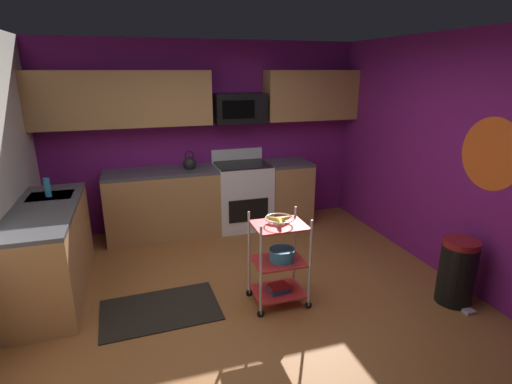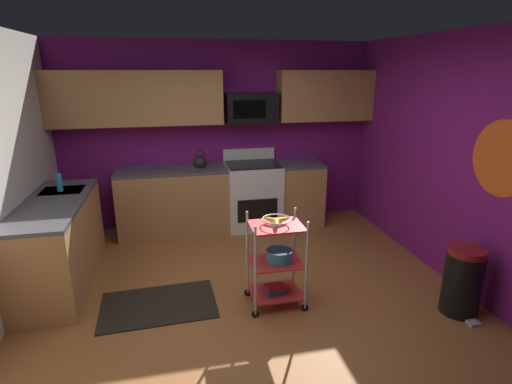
% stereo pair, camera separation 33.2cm
% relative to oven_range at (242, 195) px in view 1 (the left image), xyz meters
% --- Properties ---
extents(floor, '(4.40, 4.80, 0.04)m').
position_rel_oven_range_xyz_m(floor, '(-0.43, -2.10, -0.50)').
color(floor, '#995B2D').
rests_on(floor, ground).
extents(wall_back, '(4.52, 0.06, 2.60)m').
position_rel_oven_range_xyz_m(wall_back, '(-0.43, 0.33, 0.82)').
color(wall_back, '#751970').
rests_on(wall_back, ground).
extents(wall_right, '(0.06, 4.80, 2.60)m').
position_rel_oven_range_xyz_m(wall_right, '(1.80, -2.10, 0.82)').
color(wall_right, '#751970').
rests_on(wall_right, ground).
extents(wall_flower_decal, '(0.00, 0.70, 0.70)m').
position_rel_oven_range_xyz_m(wall_flower_decal, '(1.77, -2.43, 0.97)').
color(wall_flower_decal, '#E5591E').
extents(counter_run, '(3.64, 2.31, 0.92)m').
position_rel_oven_range_xyz_m(counter_run, '(-1.15, -0.44, -0.01)').
color(counter_run, '#B27F4C').
rests_on(counter_run, ground).
extents(oven_range, '(0.76, 0.65, 1.10)m').
position_rel_oven_range_xyz_m(oven_range, '(0.00, 0.00, 0.00)').
color(oven_range, white).
rests_on(oven_range, ground).
extents(upper_cabinets, '(4.40, 0.33, 0.70)m').
position_rel_oven_range_xyz_m(upper_cabinets, '(-0.53, 0.13, 1.37)').
color(upper_cabinets, '#B27F4C').
extents(microwave, '(0.70, 0.39, 0.40)m').
position_rel_oven_range_xyz_m(microwave, '(-0.00, 0.10, 1.22)').
color(microwave, black).
extents(rolling_cart, '(0.55, 0.40, 0.91)m').
position_rel_oven_range_xyz_m(rolling_cart, '(-0.20, -2.04, -0.03)').
color(rolling_cart, silver).
rests_on(rolling_cart, ground).
extents(fruit_bowl, '(0.27, 0.27, 0.07)m').
position_rel_oven_range_xyz_m(fruit_bowl, '(-0.20, -2.04, 0.40)').
color(fruit_bowl, silver).
rests_on(fruit_bowl, rolling_cart).
extents(mixing_bowl_large, '(0.25, 0.25, 0.11)m').
position_rel_oven_range_xyz_m(mixing_bowl_large, '(-0.16, -2.04, 0.04)').
color(mixing_bowl_large, '#338CBF').
rests_on(mixing_bowl_large, rolling_cart).
extents(book_stack, '(0.21, 0.19, 0.06)m').
position_rel_oven_range_xyz_m(book_stack, '(-0.20, -2.04, -0.32)').
color(book_stack, '#1E4C8C').
rests_on(book_stack, rolling_cart).
extents(kettle, '(0.21, 0.18, 0.26)m').
position_rel_oven_range_xyz_m(kettle, '(-0.73, -0.00, 0.52)').
color(kettle, black).
rests_on(kettle, counter_run).
extents(dish_soap_bottle, '(0.06, 0.06, 0.20)m').
position_rel_oven_range_xyz_m(dish_soap_bottle, '(-2.34, -0.79, 0.54)').
color(dish_soap_bottle, '#2D8CBF').
rests_on(dish_soap_bottle, counter_run).
extents(trash_can, '(0.34, 0.42, 0.66)m').
position_rel_oven_range_xyz_m(trash_can, '(1.47, -2.55, -0.15)').
color(trash_can, black).
rests_on(trash_can, ground).
extents(floor_rug, '(1.13, 0.74, 0.01)m').
position_rel_oven_range_xyz_m(floor_rug, '(-1.33, -1.85, -0.47)').
color(floor_rug, black).
rests_on(floor_rug, ground).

